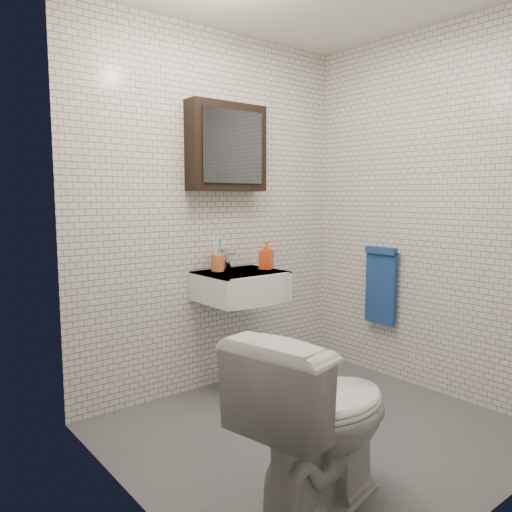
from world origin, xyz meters
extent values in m
cube|color=#494A50|center=(0.00, 0.00, 0.01)|extent=(2.20, 2.00, 0.01)
cube|color=silver|center=(0.00, 1.00, 1.25)|extent=(2.20, 0.02, 2.50)
cube|color=silver|center=(0.00, -1.00, 1.25)|extent=(2.20, 0.02, 2.50)
cube|color=silver|center=(-1.10, 0.00, 1.25)|extent=(0.02, 2.00, 2.50)
cube|color=silver|center=(1.10, 0.00, 1.25)|extent=(0.02, 2.00, 2.50)
cube|color=white|center=(0.05, 0.78, 0.75)|extent=(0.55, 0.45, 0.20)
cylinder|color=silver|center=(0.05, 0.80, 0.84)|extent=(0.31, 0.31, 0.02)
cylinder|color=silver|center=(0.05, 0.80, 0.85)|extent=(0.04, 0.04, 0.01)
cube|color=white|center=(0.05, 0.78, 0.84)|extent=(0.55, 0.45, 0.01)
cylinder|color=silver|center=(0.05, 0.94, 0.88)|extent=(0.06, 0.06, 0.06)
cylinder|color=silver|center=(0.05, 0.94, 0.94)|extent=(0.03, 0.03, 0.08)
cylinder|color=silver|center=(0.05, 0.88, 0.97)|extent=(0.02, 0.12, 0.02)
cube|color=silver|center=(0.05, 0.97, 0.99)|extent=(0.02, 0.09, 0.01)
cube|color=black|center=(0.05, 0.93, 1.70)|extent=(0.60, 0.14, 0.60)
cube|color=#3F444C|center=(0.05, 0.85, 1.70)|extent=(0.49, 0.01, 0.49)
cylinder|color=silver|center=(1.06, 0.35, 0.95)|extent=(0.02, 0.30, 0.02)
cylinder|color=silver|center=(1.08, 0.48, 0.95)|extent=(0.04, 0.02, 0.02)
cylinder|color=silver|center=(1.08, 0.22, 0.95)|extent=(0.04, 0.02, 0.02)
cube|color=#1F4A8F|center=(1.05, 0.35, 0.68)|extent=(0.03, 0.26, 0.54)
cube|color=#1F4A8F|center=(1.04, 0.35, 0.96)|extent=(0.05, 0.26, 0.05)
cylinder|color=#D06334|center=(-0.06, 0.89, 0.91)|extent=(0.12, 0.12, 0.11)
cylinder|color=white|center=(-0.08, 0.88, 0.98)|extent=(0.02, 0.03, 0.22)
cylinder|color=#419AD2|center=(-0.05, 0.88, 0.97)|extent=(0.02, 0.02, 0.19)
cylinder|color=white|center=(-0.07, 0.91, 0.99)|extent=(0.03, 0.04, 0.23)
cylinder|color=#419AD2|center=(-0.04, 0.90, 0.98)|extent=(0.03, 0.05, 0.20)
imported|color=orange|center=(0.27, 0.76, 0.95)|extent=(0.13, 0.13, 0.20)
imported|color=silver|center=(-0.50, -0.51, 0.41)|extent=(0.88, 0.62, 0.82)
camera|label=1|loc=(-1.99, -1.94, 1.36)|focal=35.00mm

